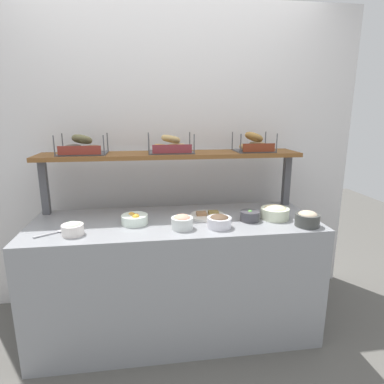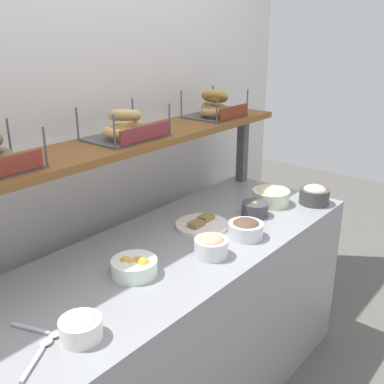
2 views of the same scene
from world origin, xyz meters
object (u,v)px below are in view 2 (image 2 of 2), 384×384
(bowl_potato_salad, at_px, (271,195))
(bagel_basket_sesame, at_px, (125,127))
(serving_plate_white, at_px, (202,224))
(serving_spoon_near_plate, at_px, (44,332))
(bowl_scallion_spread, at_px, (81,327))
(bowl_tuna_salad, at_px, (314,194))
(bowl_veggie_mix, at_px, (255,209))
(serving_spoon_by_edge, at_px, (40,352))
(bowl_chocolate_spread, at_px, (246,228))
(bowl_fruit_salad, at_px, (134,266))
(bowl_lox_spread, at_px, (211,246))
(bagel_basket_everything, at_px, (215,108))

(bowl_potato_salad, xyz_separation_m, bagel_basket_sesame, (-0.69, 0.34, 0.43))
(serving_plate_white, distance_m, serving_spoon_near_plate, 0.93)
(bowl_scallion_spread, bearing_deg, bowl_tuna_salad, -2.01)
(bowl_veggie_mix, height_order, serving_spoon_by_edge, bowl_veggie_mix)
(bowl_chocolate_spread, bearing_deg, serving_plate_white, 98.97)
(bowl_scallion_spread, bearing_deg, bowl_chocolate_spread, 0.20)
(bowl_potato_salad, bearing_deg, bowl_veggie_mix, -173.93)
(bagel_basket_sesame, bearing_deg, bowl_fruit_salad, -130.75)
(bowl_lox_spread, xyz_separation_m, bowl_tuna_salad, (0.81, -0.07, 0.00))
(serving_spoon_by_edge, bearing_deg, bagel_basket_everything, 16.83)
(bowl_lox_spread, xyz_separation_m, bowl_fruit_salad, (-0.30, 0.13, -0.01))
(bowl_potato_salad, xyz_separation_m, serving_plate_white, (-0.46, 0.10, -0.04))
(serving_spoon_by_edge, bearing_deg, bowl_veggie_mix, 3.10)
(serving_spoon_by_edge, height_order, bagel_basket_sesame, bagel_basket_sesame)
(serving_spoon_near_plate, xyz_separation_m, bagel_basket_sesame, (0.69, 0.35, 0.47))
(bowl_tuna_salad, bearing_deg, serving_spoon_near_plate, 174.19)
(bowl_fruit_salad, relative_size, bowl_tuna_salad, 1.12)
(serving_spoon_near_plate, relative_size, bagel_basket_everything, 0.59)
(bowl_scallion_spread, height_order, bagel_basket_sesame, bagel_basket_sesame)
(bowl_tuna_salad, distance_m, serving_spoon_near_plate, 1.54)
(bowl_scallion_spread, height_order, bagel_basket_everything, bagel_basket_everything)
(bowl_chocolate_spread, bearing_deg, bowl_lox_spread, 177.17)
(serving_plate_white, relative_size, bagel_basket_everything, 0.88)
(bowl_chocolate_spread, relative_size, bowl_scallion_spread, 1.20)
(serving_spoon_near_plate, bearing_deg, serving_spoon_by_edge, -130.40)
(bowl_fruit_salad, xyz_separation_m, serving_spoon_by_edge, (-0.48, -0.11, -0.03))
(bowl_chocolate_spread, height_order, bowl_scallion_spread, bowl_chocolate_spread)
(bowl_chocolate_spread, bearing_deg, bagel_basket_everything, 51.44)
(bowl_lox_spread, bearing_deg, bagel_basket_sesame, 94.52)
(serving_plate_white, bearing_deg, bowl_tuna_salad, -24.39)
(bowl_chocolate_spread, bearing_deg, serving_spoon_by_edge, 178.27)
(serving_spoon_near_plate, relative_size, serving_spoon_by_edge, 1.06)
(bowl_veggie_mix, relative_size, bagel_basket_sesame, 0.40)
(bowl_fruit_salad, relative_size, bagel_basket_sesame, 0.54)
(serving_spoon_by_edge, xyz_separation_m, bagel_basket_everything, (1.38, 0.42, 0.47))
(serving_spoon_near_plate, xyz_separation_m, serving_spoon_by_edge, (-0.06, -0.07, 0.00))
(bowl_veggie_mix, height_order, bowl_chocolate_spread, bowl_chocolate_spread)
(bowl_fruit_salad, bearing_deg, bowl_lox_spread, -23.77)
(bowl_scallion_spread, bearing_deg, serving_spoon_near_plate, 119.86)
(serving_plate_white, distance_m, bagel_basket_sesame, 0.57)
(serving_spoon_by_edge, height_order, bagel_basket_everything, bagel_basket_everything)
(bowl_potato_salad, distance_m, bowl_scallion_spread, 1.33)
(bowl_fruit_salad, xyz_separation_m, bagel_basket_sesame, (0.27, 0.31, 0.44))
(serving_plate_white, height_order, serving_spoon_by_edge, serving_plate_white)
(serving_spoon_by_edge, xyz_separation_m, bagel_basket_sesame, (0.75, 0.42, 0.47))
(bowl_fruit_salad, distance_m, serving_spoon_near_plate, 0.43)
(bowl_scallion_spread, distance_m, bagel_basket_everything, 1.41)
(bowl_chocolate_spread, relative_size, bagel_basket_everything, 0.54)
(bagel_basket_sesame, bearing_deg, serving_plate_white, -44.64)
(bowl_lox_spread, height_order, bagel_basket_sesame, bagel_basket_sesame)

